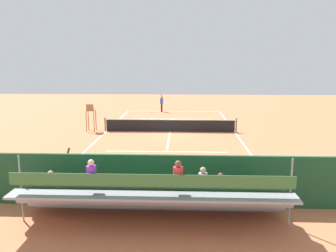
{
  "coord_description": "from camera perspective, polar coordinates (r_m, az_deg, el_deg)",
  "views": [
    {
      "loc": [
        -0.94,
        26.38,
        5.43
      ],
      "look_at": [
        0.0,
        4.0,
        1.2
      ],
      "focal_mm": 36.97,
      "sensor_mm": 36.0,
      "label": 1
    }
  ],
  "objects": [
    {
      "name": "ground_plane",
      "position": [
        26.95,
        0.36,
        -0.93
      ],
      "size": [
        60.0,
        60.0,
        0.0
      ],
      "primitive_type": "plane",
      "color": "#CC7047"
    },
    {
      "name": "court_line_markings",
      "position": [
        26.98,
        0.36,
        -0.91
      ],
      "size": [
        10.1,
        22.2,
        0.01
      ],
      "color": "white",
      "rests_on": "ground"
    },
    {
      "name": "tennis_net",
      "position": [
        26.85,
        0.36,
        0.12
      ],
      "size": [
        10.3,
        0.1,
        1.07
      ],
      "color": "black",
      "rests_on": "ground"
    },
    {
      "name": "backdrop_wall",
      "position": [
        13.18,
        -1.84,
        -8.96
      ],
      "size": [
        18.0,
        0.16,
        2.0
      ],
      "primitive_type": "cube",
      "color": "#1E4C2D",
      "rests_on": "ground"
    },
    {
      "name": "bleacher_stand",
      "position": [
        11.95,
        -2.4,
        -11.5
      ],
      "size": [
        9.06,
        2.4,
        2.48
      ],
      "color": "gray",
      "rests_on": "ground"
    },
    {
      "name": "umpire_chair",
      "position": [
        27.59,
        -12.63,
        1.86
      ],
      "size": [
        0.67,
        0.67,
        2.14
      ],
      "color": "olive",
      "rests_on": "ground"
    },
    {
      "name": "courtside_bench",
      "position": [
        14.12,
        10.56,
        -9.68
      ],
      "size": [
        1.8,
        0.4,
        0.93
      ],
      "color": "#9E754C",
      "rests_on": "ground"
    },
    {
      "name": "equipment_bag",
      "position": [
        14.01,
        4.56,
        -11.35
      ],
      "size": [
        0.9,
        0.36,
        0.36
      ],
      "primitive_type": "cube",
      "color": "#334C8C",
      "rests_on": "ground"
    },
    {
      "name": "tennis_player",
      "position": [
        37.35,
        -1.05,
        3.91
      ],
      "size": [
        0.44,
        0.56,
        1.93
      ],
      "color": "black",
      "rests_on": "ground"
    },
    {
      "name": "tennis_racket",
      "position": [
        37.16,
        -2.36,
        2.31
      ],
      "size": [
        0.49,
        0.54,
        0.03
      ],
      "color": "black",
      "rests_on": "ground"
    },
    {
      "name": "tennis_ball_near",
      "position": [
        33.86,
        0.34,
        1.53
      ],
      "size": [
        0.07,
        0.07,
        0.07
      ],
      "primitive_type": "sphere",
      "color": "#CCDB33",
      "rests_on": "ground"
    },
    {
      "name": "tennis_ball_far",
      "position": [
        34.84,
        -0.31,
        1.79
      ],
      "size": [
        0.07,
        0.07,
        0.07
      ],
      "primitive_type": "sphere",
      "color": "#CCDB33",
      "rests_on": "ground"
    },
    {
      "name": "line_judge",
      "position": [
        14.83,
        -16.13,
        -7.06
      ],
      "size": [
        0.45,
        0.56,
        1.93
      ],
      "color": "#232328",
      "rests_on": "ground"
    }
  ]
}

